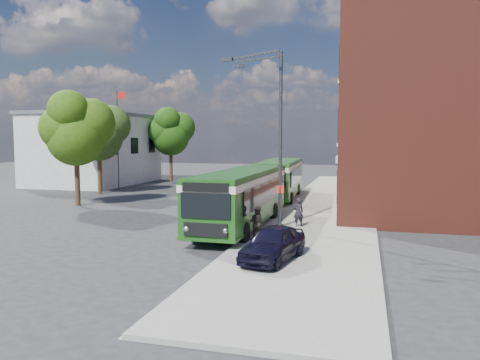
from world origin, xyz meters
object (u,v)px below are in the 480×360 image
(bus_front, at_px, (242,193))
(parked_car, at_px, (273,243))
(bus_rear, at_px, (280,176))
(street_lamp, at_px, (273,137))

(bus_front, relative_size, parked_car, 3.01)
(bus_rear, distance_m, parked_car, 19.13)
(bus_rear, bearing_deg, bus_front, -89.34)
(parked_car, bearing_deg, bus_front, 125.81)
(street_lamp, relative_size, parked_car, 2.37)
(bus_front, relative_size, bus_rear, 1.05)
(street_lamp, distance_m, bus_front, 3.41)
(bus_front, distance_m, parked_car, 7.36)
(street_lamp, distance_m, bus_rear, 12.78)
(parked_car, bearing_deg, bus_rear, 111.04)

